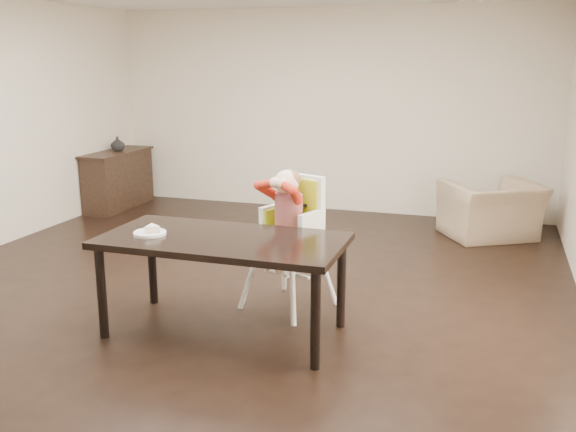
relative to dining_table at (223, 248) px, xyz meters
name	(u,v)px	position (x,y,z in m)	size (l,w,h in m)	color
ground	(225,293)	(-0.33, 0.75, -0.67)	(7.00, 7.00, 0.00)	black
room_walls	(220,81)	(-0.33, 0.75, 1.18)	(6.02, 7.02, 2.71)	beige
dining_table	(223,248)	(0.00, 0.00, 0.00)	(1.80, 0.90, 0.75)	black
high_chair	(290,211)	(0.31, 0.66, 0.15)	(0.63, 0.63, 1.17)	white
plate	(151,231)	(-0.54, -0.10, 0.10)	(0.27, 0.27, 0.07)	white
armchair	(491,201)	(1.87, 3.40, -0.23)	(1.00, 0.65, 0.87)	tan
sideboard	(118,179)	(-3.11, 3.45, -0.27)	(0.44, 1.26, 0.79)	black
vase	(118,144)	(-3.11, 3.50, 0.21)	(0.19, 0.20, 0.19)	#99999E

